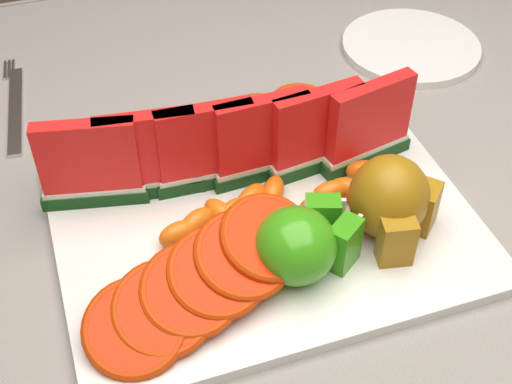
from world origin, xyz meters
TOP-DOWN VIEW (x-y plane):
  - table at (0.00, 0.00)m, footprint 1.40×0.90m
  - tablecloth at (0.00, 0.00)m, footprint 1.53×1.03m
  - platter at (0.00, -0.03)m, footprint 0.40×0.30m
  - apple_cluster at (0.02, -0.09)m, footprint 0.11×0.09m
  - pear_cluster at (0.11, -0.07)m, footprint 0.10×0.10m
  - side_plate at (0.29, 0.22)m, footprint 0.19×0.19m
  - fork at (-0.21, 0.26)m, footprint 0.03×0.20m
  - watermelon_row at (-0.01, 0.04)m, footprint 0.39×0.07m
  - orange_fan_front at (-0.08, -0.10)m, footprint 0.24×0.15m
  - orange_fan_back at (-0.01, 0.09)m, footprint 0.29×0.11m
  - tangerine_segments at (0.02, -0.02)m, footprint 0.25×0.08m

SIDE VIEW (x-z plane):
  - table at x=0.00m, z-range 0.28..1.03m
  - tablecloth at x=0.00m, z-range 0.62..0.82m
  - fork at x=-0.21m, z-range 0.76..0.76m
  - side_plate at x=0.29m, z-range 0.76..0.77m
  - platter at x=0.00m, z-range 0.76..0.77m
  - tangerine_segments at x=0.02m, z-range 0.77..0.79m
  - orange_fan_back at x=-0.01m, z-range 0.77..0.81m
  - orange_fan_front at x=-0.08m, z-range 0.77..0.83m
  - apple_cluster at x=0.02m, z-range 0.77..0.84m
  - pear_cluster at x=0.11m, z-range 0.77..0.85m
  - watermelon_row at x=-0.01m, z-range 0.77..0.87m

